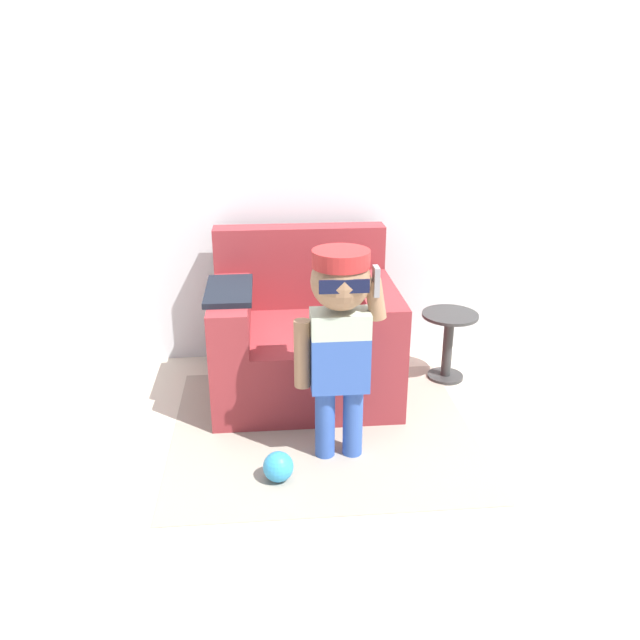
{
  "coord_description": "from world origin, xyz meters",
  "views": [
    {
      "loc": [
        -0.34,
        -3.01,
        1.72
      ],
      "look_at": [
        -0.08,
        -0.11,
        0.57
      ],
      "focal_mm": 35.0,
      "sensor_mm": 36.0,
      "label": 1
    }
  ],
  "objects_px": {
    "side_table": "(448,339)",
    "toy_ball": "(278,467)",
    "person_child": "(340,324)",
    "armchair": "(303,337)"
  },
  "relations": [
    {
      "from": "person_child",
      "to": "side_table",
      "type": "xyz_separation_m",
      "value": [
        0.75,
        0.76,
        -0.43
      ]
    },
    {
      "from": "armchair",
      "to": "toy_ball",
      "type": "bearing_deg",
      "value": -100.97
    },
    {
      "from": "armchair",
      "to": "side_table",
      "type": "distance_m",
      "value": 0.87
    },
    {
      "from": "person_child",
      "to": "side_table",
      "type": "bearing_deg",
      "value": 45.35
    },
    {
      "from": "side_table",
      "to": "toy_ball",
      "type": "distance_m",
      "value": 1.41
    },
    {
      "from": "armchair",
      "to": "person_child",
      "type": "bearing_deg",
      "value": -80.48
    },
    {
      "from": "person_child",
      "to": "side_table",
      "type": "relative_size",
      "value": 2.45
    },
    {
      "from": "person_child",
      "to": "side_table",
      "type": "distance_m",
      "value": 1.15
    },
    {
      "from": "armchair",
      "to": "person_child",
      "type": "relative_size",
      "value": 1.01
    },
    {
      "from": "armchair",
      "to": "side_table",
      "type": "relative_size",
      "value": 2.46
    }
  ]
}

